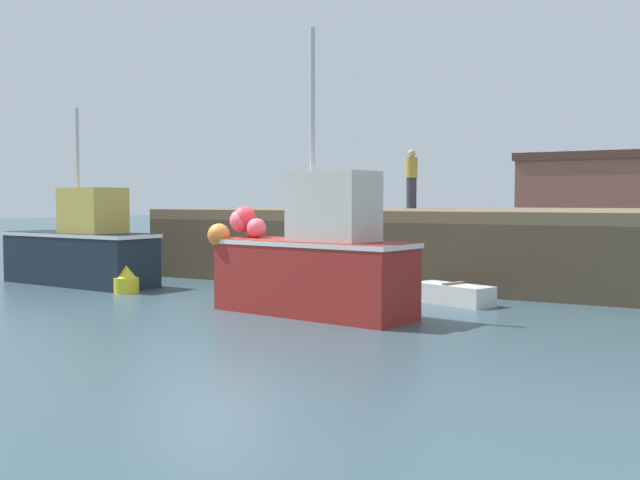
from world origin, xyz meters
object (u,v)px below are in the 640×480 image
dockworker (411,179)px  mooring_buoy_foreground (126,280)px  rowboat (453,294)px  fishing_boat_near_right (313,260)px  fishing_boat_near_left (82,249)px

dockworker → mooring_buoy_foreground: size_ratio=2.85×
rowboat → dockworker: dockworker is taller
rowboat → mooring_buoy_foreground: size_ratio=2.86×
fishing_boat_near_right → rowboat: size_ratio=2.90×
dockworker → fishing_boat_near_right: bearing=-78.0°
dockworker → rowboat: bearing=-60.7°
fishing_boat_near_left → fishing_boat_near_right: bearing=-10.1°
fishing_boat_near_left → mooring_buoy_foreground: (1.97, -0.58, -0.57)m
fishing_boat_near_left → rowboat: size_ratio=2.55×
dockworker → mooring_buoy_foreground: (-3.14, -8.08, -2.32)m
fishing_boat_near_right → mooring_buoy_foreground: size_ratio=8.31×
rowboat → dockworker: (-3.50, 6.24, 2.39)m
fishing_boat_near_left → rowboat: 8.72m
fishing_boat_near_left → fishing_boat_near_right: 7.09m
fishing_boat_near_right → rowboat: 3.08m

